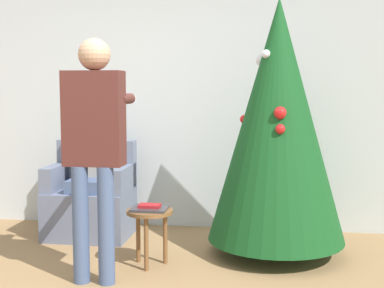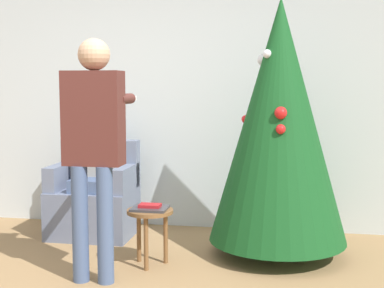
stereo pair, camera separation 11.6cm
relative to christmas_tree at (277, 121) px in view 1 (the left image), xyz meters
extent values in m
cube|color=silver|center=(-1.06, 0.82, 0.20)|extent=(8.00, 0.06, 2.70)
cylinder|color=brown|center=(0.00, 0.00, -1.08)|extent=(0.10, 0.10, 0.13)
cone|color=#144C1E|center=(0.00, 0.00, 0.00)|extent=(1.16, 1.16, 2.04)
sphere|color=red|center=(0.02, -0.28, 0.08)|extent=(0.10, 0.10, 0.10)
sphere|color=red|center=(0.02, -0.31, -0.04)|extent=(0.08, 0.08, 0.08)
sphere|color=white|center=(-0.14, 0.08, 0.51)|extent=(0.11, 0.11, 0.11)
sphere|color=red|center=(-0.29, 0.09, 0.01)|extent=(0.07, 0.07, 0.07)
sphere|color=white|center=(-0.10, -0.10, 0.55)|extent=(0.07, 0.07, 0.07)
cube|color=slate|center=(-1.76, 0.29, -0.92)|extent=(0.78, 0.61, 0.45)
cube|color=slate|center=(-1.76, 0.53, -0.47)|extent=(0.78, 0.14, 0.46)
cube|color=slate|center=(-2.09, 0.29, -0.58)|extent=(0.12, 0.55, 0.23)
cube|color=slate|center=(-1.43, 0.29, -0.58)|extent=(0.12, 0.55, 0.23)
cylinder|color=#475B84|center=(-1.86, 0.09, -0.92)|extent=(0.11, 0.11, 0.45)
cylinder|color=#475B84|center=(-1.66, 0.09, -0.92)|extent=(0.11, 0.11, 0.45)
cube|color=#475B84|center=(-1.76, 0.24, -0.64)|extent=(0.32, 0.40, 0.12)
cube|color=gray|center=(-1.76, 0.39, -0.33)|extent=(0.36, 0.20, 0.50)
sphere|color=tan|center=(-1.76, 0.39, 0.02)|extent=(0.20, 0.20, 0.20)
cylinder|color=#475B84|center=(-1.42, -0.88, -0.72)|extent=(0.12, 0.12, 0.86)
cylinder|color=#475B84|center=(-1.22, -0.88, -0.72)|extent=(0.12, 0.12, 0.86)
cube|color=#562823|center=(-1.32, -0.82, 0.06)|extent=(0.43, 0.20, 0.68)
sphere|color=tan|center=(-1.32, -0.78, 0.52)|extent=(0.23, 0.23, 0.23)
cylinder|color=#562823|center=(-1.50, -0.63, 0.19)|extent=(0.08, 0.30, 0.08)
cylinder|color=#562823|center=(-1.14, -0.63, 0.19)|extent=(0.08, 0.30, 0.08)
cube|color=white|center=(-1.14, -0.44, 0.19)|extent=(0.04, 0.14, 0.04)
cylinder|color=brown|center=(-1.00, -0.44, -0.71)|extent=(0.37, 0.37, 0.03)
cylinder|color=brown|center=(-1.00, -0.57, -0.94)|extent=(0.04, 0.04, 0.43)
cylinder|color=brown|center=(-0.89, -0.37, -0.94)|extent=(0.04, 0.04, 0.43)
cylinder|color=brown|center=(-1.12, -0.37, -0.94)|extent=(0.04, 0.04, 0.43)
cube|color=#38383D|center=(-1.00, -0.44, -0.68)|extent=(0.28, 0.24, 0.02)
cube|color=#B21E23|center=(-1.00, -0.44, -0.66)|extent=(0.17, 0.11, 0.02)
camera|label=1|loc=(-0.05, -4.53, 0.29)|focal=50.00mm
camera|label=2|loc=(0.06, -4.51, 0.29)|focal=50.00mm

